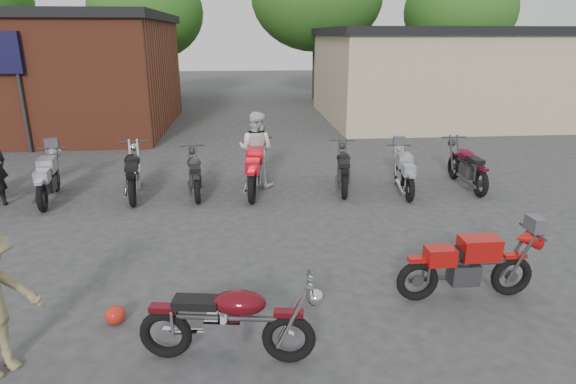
{
  "coord_description": "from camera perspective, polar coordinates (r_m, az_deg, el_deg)",
  "views": [
    {
      "loc": [
        -0.04,
        -5.39,
        3.5
      ],
      "look_at": [
        0.68,
        2.51,
        0.9
      ],
      "focal_mm": 30.0,
      "sensor_mm": 36.0,
      "label": 1
    }
  ],
  "objects": [
    {
      "name": "ground",
      "position": [
        6.43,
        -4.13,
        -14.91
      ],
      "size": [
        90.0,
        90.0,
        0.0
      ],
      "primitive_type": "plane",
      "color": "#313134"
    },
    {
      "name": "brick_building",
      "position": [
        21.41,
        -30.64,
        11.7
      ],
      "size": [
        12.0,
        8.0,
        4.0
      ],
      "primitive_type": "cube",
      "color": "brown",
      "rests_on": "ground"
    },
    {
      "name": "stucco_building",
      "position": [
        22.17,
        17.92,
        12.8
      ],
      "size": [
        10.0,
        8.0,
        3.5
      ],
      "primitive_type": "cube",
      "color": "tan",
      "rests_on": "ground"
    },
    {
      "name": "tree_1",
      "position": [
        27.83,
        -16.28,
        17.91
      ],
      "size": [
        5.92,
        5.92,
        7.4
      ],
      "primitive_type": null,
      "color": "#285015",
      "rests_on": "ground"
    },
    {
      "name": "tree_2",
      "position": [
        27.7,
        3.38,
        20.01
      ],
      "size": [
        7.04,
        7.04,
        8.8
      ],
      "primitive_type": null,
      "color": "#285015",
      "rests_on": "ground"
    },
    {
      "name": "tree_3",
      "position": [
        29.92,
        19.48,
        17.78
      ],
      "size": [
        6.08,
        6.08,
        7.6
      ],
      "primitive_type": null,
      "color": "#285015",
      "rests_on": "ground"
    },
    {
      "name": "vintage_motorcycle",
      "position": [
        5.49,
        -6.94,
        -14.47
      ],
      "size": [
        1.98,
        0.91,
        1.11
      ],
      "primitive_type": null,
      "rotation": [
        0.0,
        0.0,
        -0.15
      ],
      "color": "#510A11",
      "rests_on": "ground"
    },
    {
      "name": "sportbike",
      "position": [
        7.09,
        20.71,
        -7.8
      ],
      "size": [
        1.87,
        0.64,
        1.08
      ],
      "primitive_type": null,
      "rotation": [
        0.0,
        0.0,
        0.01
      ],
      "color": "#B1110E",
      "rests_on": "ground"
    },
    {
      "name": "helmet",
      "position": [
        6.67,
        -19.8,
        -13.54
      ],
      "size": [
        0.27,
        0.27,
        0.24
      ],
      "primitive_type": "ellipsoid",
      "rotation": [
        0.0,
        0.0,
        0.06
      ],
      "color": "red",
      "rests_on": "ground"
    },
    {
      "name": "person_light",
      "position": [
        11.53,
        -3.82,
        5.08
      ],
      "size": [
        1.07,
        0.97,
        1.8
      ],
      "primitive_type": "imported",
      "rotation": [
        0.0,
        0.0,
        2.73
      ],
      "color": "silver",
      "rests_on": "ground"
    },
    {
      "name": "row_bike_1",
      "position": [
        11.73,
        -26.61,
        1.7
      ],
      "size": [
        0.96,
        2.02,
        1.12
      ],
      "primitive_type": null,
      "rotation": [
        0.0,
        0.0,
        1.74
      ],
      "color": "#9A99A7",
      "rests_on": "ground"
    },
    {
      "name": "row_bike_2",
      "position": [
        11.37,
        -17.92,
        2.48
      ],
      "size": [
        0.99,
        2.14,
        1.2
      ],
      "primitive_type": null,
      "rotation": [
        0.0,
        0.0,
        1.73
      ],
      "color": "black",
      "rests_on": "ground"
    },
    {
      "name": "row_bike_3",
      "position": [
        11.16,
        -11.01,
        2.43
      ],
      "size": [
        0.87,
        1.92,
        1.08
      ],
      "primitive_type": null,
      "rotation": [
        0.0,
        0.0,
        1.72
      ],
      "color": "#252628",
      "rests_on": "ground"
    },
    {
      "name": "row_bike_4",
      "position": [
        11.08,
        -3.94,
        3.07
      ],
      "size": [
        0.95,
        2.22,
        1.25
      ],
      "primitive_type": null,
      "rotation": [
        0.0,
        0.0,
        1.46
      ],
      "color": "red",
      "rests_on": "ground"
    },
    {
      "name": "row_bike_5",
      "position": [
        11.37,
        6.59,
        3.06
      ],
      "size": [
        0.93,
        2.01,
        1.12
      ],
      "primitive_type": null,
      "rotation": [
        0.0,
        0.0,
        1.42
      ],
      "color": "black",
      "rests_on": "ground"
    },
    {
      "name": "row_bike_6",
      "position": [
        11.4,
        13.63,
        2.53
      ],
      "size": [
        0.82,
        1.88,
        1.06
      ],
      "primitive_type": null,
      "rotation": [
        0.0,
        0.0,
        1.45
      ],
      "color": "gray",
      "rests_on": "ground"
    },
    {
      "name": "row_bike_7",
      "position": [
        12.23,
        20.47,
        3.2
      ],
      "size": [
        0.69,
        2.01,
        1.16
      ],
      "primitive_type": null,
      "rotation": [
        0.0,
        0.0,
        1.56
      ],
      "color": "#560A23",
      "rests_on": "ground"
    }
  ]
}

